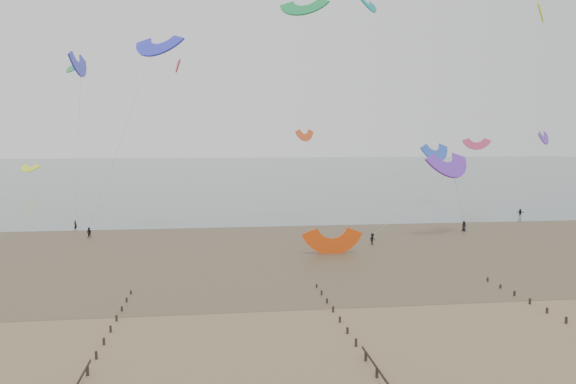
# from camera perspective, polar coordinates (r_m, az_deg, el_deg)

# --- Properties ---
(ground) EXTENTS (500.00, 500.00, 0.00)m
(ground) POSITION_cam_1_polar(r_m,az_deg,el_deg) (44.75, 0.56, -13.92)
(ground) COLOR brown
(ground) RESTS_ON ground
(sea_and_shore) EXTENTS (500.00, 665.00, 0.03)m
(sea_and_shore) POSITION_cam_1_polar(r_m,az_deg,el_deg) (77.63, -5.97, -5.48)
(sea_and_shore) COLOR #475654
(sea_and_shore) RESTS_ON ground
(kitesurfer_lead) EXTENTS (0.70, 0.65, 1.61)m
(kitesurfer_lead) POSITION_cam_1_polar(r_m,az_deg,el_deg) (95.83, -20.78, -3.20)
(kitesurfer_lead) COLOR black
(kitesurfer_lead) RESTS_ON ground
(kitesurfers) EXTENTS (151.91, 24.02, 1.75)m
(kitesurfers) POSITION_cam_1_polar(r_m,az_deg,el_deg) (93.39, 13.35, -3.20)
(kitesurfers) COLOR black
(kitesurfers) RESTS_ON ground
(grounded_kite) EXTENTS (6.55, 5.13, 3.57)m
(grounded_kite) POSITION_cam_1_polar(r_m,az_deg,el_deg) (72.51, 4.52, -6.27)
(grounded_kite) COLOR #E6470E
(grounded_kite) RESTS_ON ground
(kites_airborne) EXTENTS (252.93, 123.92, 44.21)m
(kites_airborne) POSITION_cam_1_polar(r_m,az_deg,el_deg) (127.33, -10.82, 8.64)
(kites_airborne) COLOR red
(kites_airborne) RESTS_ON ground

